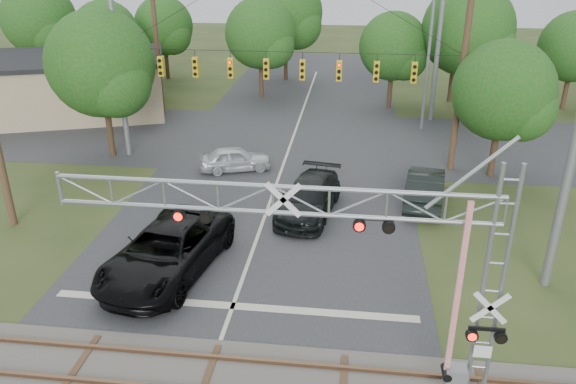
# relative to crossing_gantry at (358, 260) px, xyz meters

# --- Properties ---
(road_main) EXTENTS (14.00, 90.00, 0.02)m
(road_main) POSITION_rel_crossing_gantry_xyz_m (-4.20, 8.36, -4.51)
(road_main) COLOR #2D2D2F
(road_main) RESTS_ON ground
(road_cross) EXTENTS (90.00, 12.00, 0.02)m
(road_cross) POSITION_rel_crossing_gantry_xyz_m (-4.20, 22.36, -4.50)
(road_cross) COLOR #2D2D2F
(road_cross) RESTS_ON ground
(railroad_track) EXTENTS (90.00, 3.20, 0.17)m
(railroad_track) POSITION_rel_crossing_gantry_xyz_m (-4.20, 0.36, -4.48)
(railroad_track) COLOR #524E47
(railroad_track) RESTS_ON ground
(crossing_gantry) EXTENTS (11.52, 0.92, 7.23)m
(crossing_gantry) POSITION_rel_crossing_gantry_xyz_m (0.00, 0.00, 0.00)
(crossing_gantry) COLOR gray
(crossing_gantry) RESTS_ON ground
(traffic_signal_span) EXTENTS (19.34, 0.36, 11.50)m
(traffic_signal_span) POSITION_rel_crossing_gantry_xyz_m (-3.34, 18.36, 1.16)
(traffic_signal_span) COLOR gray
(traffic_signal_span) RESTS_ON ground
(pickup_black) EXTENTS (4.36, 7.35, 1.91)m
(pickup_black) POSITION_rel_crossing_gantry_xyz_m (-7.15, 5.80, -3.56)
(pickup_black) COLOR black
(pickup_black) RESTS_ON ground
(car_dark) EXTENTS (3.14, 5.90, 1.63)m
(car_dark) POSITION_rel_crossing_gantry_xyz_m (-2.18, 11.65, -3.70)
(car_dark) COLOR black
(car_dark) RESTS_ON ground
(sedan_silver) EXTENTS (4.28, 2.78, 1.36)m
(sedan_silver) POSITION_rel_crossing_gantry_xyz_m (-6.77, 16.67, -3.84)
(sedan_silver) COLOR #BABDC2
(sedan_silver) RESTS_ON ground
(suv_dark) EXTENTS (2.50, 5.23, 1.66)m
(suv_dark) POSITION_rel_crossing_gantry_xyz_m (3.36, 13.57, -3.69)
(suv_dark) COLOR black
(suv_dark) RESTS_ON ground
(commercial_building) EXTENTS (20.16, 14.76, 4.23)m
(commercial_building) POSITION_rel_crossing_gantry_xyz_m (-23.40, 25.94, -2.39)
(commercial_building) COLOR tan
(commercial_building) RESTS_ON ground
(streetlight) EXTENTS (2.56, 0.27, 9.58)m
(streetlight) POSITION_rel_crossing_gantry_xyz_m (4.18, 25.72, 0.84)
(streetlight) COLOR gray
(streetlight) RESTS_ON ground
(utility_poles) EXTENTS (24.76, 27.17, 12.24)m
(utility_poles) POSITION_rel_crossing_gantry_xyz_m (-1.56, 21.08, 1.37)
(utility_poles) COLOR #472D20
(utility_poles) RESTS_ON ground
(treeline) EXTENTS (54.10, 28.11, 9.34)m
(treeline) POSITION_rel_crossing_gantry_xyz_m (-3.67, 31.81, 0.93)
(treeline) COLOR #3D2B1C
(treeline) RESTS_ON ground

